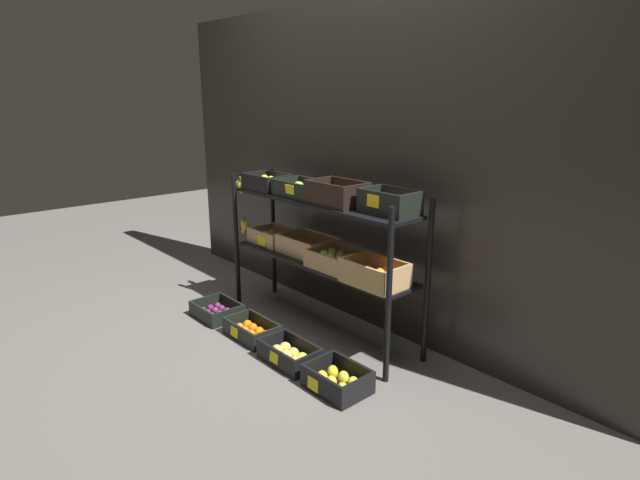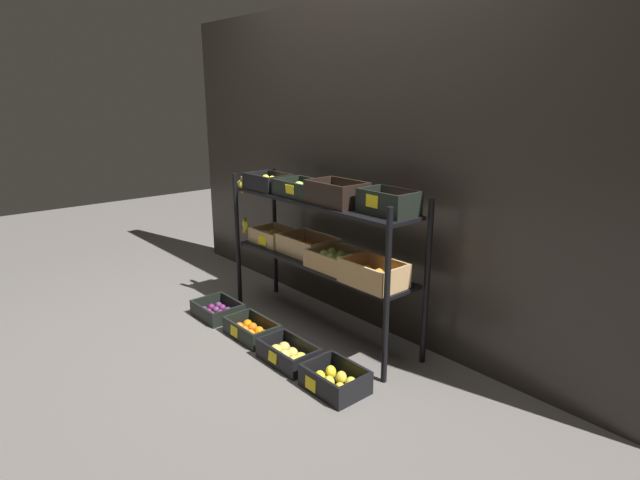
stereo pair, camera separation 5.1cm
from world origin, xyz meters
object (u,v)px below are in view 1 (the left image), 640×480
(crate_ground_plum, at_px, (217,312))
(crate_ground_apple_gold, at_px, (290,355))
(display_rack, at_px, (320,230))
(crate_ground_tangerine, at_px, (252,331))
(crate_ground_lemon, at_px, (337,381))

(crate_ground_plum, height_order, crate_ground_apple_gold, crate_ground_apple_gold)
(crate_ground_apple_gold, bearing_deg, display_rack, 116.35)
(crate_ground_tangerine, bearing_deg, crate_ground_apple_gold, -2.65)
(display_rack, bearing_deg, crate_ground_lemon, -34.70)
(display_rack, distance_m, crate_ground_apple_gold, 0.78)
(crate_ground_tangerine, bearing_deg, display_rack, 63.99)
(crate_ground_plum, xyz_separation_m, crate_ground_tangerine, (0.42, 0.00, 0.00))
(crate_ground_apple_gold, distance_m, crate_ground_lemon, 0.38)
(crate_ground_plum, distance_m, crate_ground_apple_gold, 0.82)
(crate_ground_tangerine, bearing_deg, crate_ground_lemon, -0.50)
(crate_ground_tangerine, bearing_deg, crate_ground_plum, -179.39)
(display_rack, relative_size, crate_ground_apple_gold, 4.35)
(display_rack, distance_m, crate_ground_tangerine, 0.77)
(crate_ground_apple_gold, height_order, crate_ground_lemon, crate_ground_lemon)
(display_rack, xyz_separation_m, crate_ground_plum, (-0.61, -0.41, -0.63))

